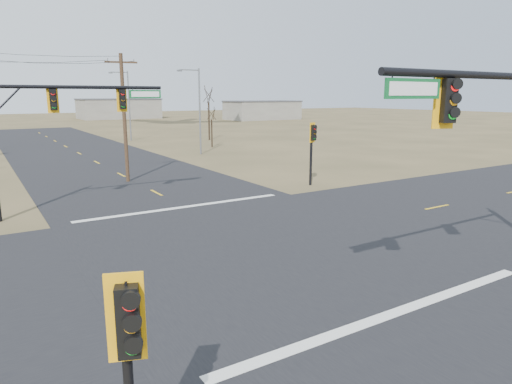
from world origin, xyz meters
TOP-DOWN VIEW (x-y plane):
  - ground at (0.00, 0.00)m, footprint 320.00×320.00m
  - road_ew at (0.00, 0.00)m, footprint 160.00×14.00m
  - road_ns at (0.00, 0.00)m, footprint 14.00×160.00m
  - stop_bar_near at (0.00, -7.50)m, footprint 12.00×0.40m
  - stop_bar_far at (0.00, 7.50)m, footprint 12.00×0.40m
  - mast_arm_far at (-6.03, 9.72)m, footprint 8.84×0.41m
  - pedestal_signal_ne at (10.08, 8.75)m, footprint 0.64×0.55m
  - pedestal_signal_sw at (-8.13, -9.68)m, footprint 0.67×0.57m
  - utility_pole_near at (-0.36, 16.94)m, footprint 2.18×0.53m
  - streetlight_a at (10.71, 28.51)m, footprint 2.48×0.28m
  - streetlight_b at (8.89, 47.17)m, footprint 2.61×0.28m
  - bare_tree_c at (14.95, 33.92)m, footprint 2.94×2.94m
  - bare_tree_d at (18.68, 42.22)m, footprint 3.29×3.29m
  - warehouse_mid at (25.00, 110.00)m, footprint 20.00×12.00m
  - warehouse_right at (55.00, 85.00)m, footprint 18.00×10.00m

SIDE VIEW (x-z plane):
  - ground at x=0.00m, z-range 0.00..0.00m
  - road_ew at x=0.00m, z-range 0.00..0.02m
  - road_ns at x=0.00m, z-range 0.00..0.02m
  - stop_bar_near at x=0.00m, z-range 0.03..0.03m
  - stop_bar_far at x=0.00m, z-range 0.03..0.03m
  - warehouse_right at x=55.00m, z-range 0.00..4.50m
  - warehouse_mid at x=25.00m, z-range 0.00..5.00m
  - pedestal_signal_sw at x=-8.13m, z-range 0.91..4.67m
  - pedestal_signal_ne at x=10.08m, z-range 1.01..5.37m
  - bare_tree_c at x=14.95m, z-range 1.50..6.76m
  - utility_pole_near at x=-0.36m, z-range 0.19..9.18m
  - streetlight_a at x=10.71m, z-range 0.54..9.42m
  - mast_arm_far at x=-6.03m, z-range 1.59..8.75m
  - streetlight_b at x=8.89m, z-range 0.57..9.93m
  - bare_tree_d at x=18.68m, z-range 2.39..10.23m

